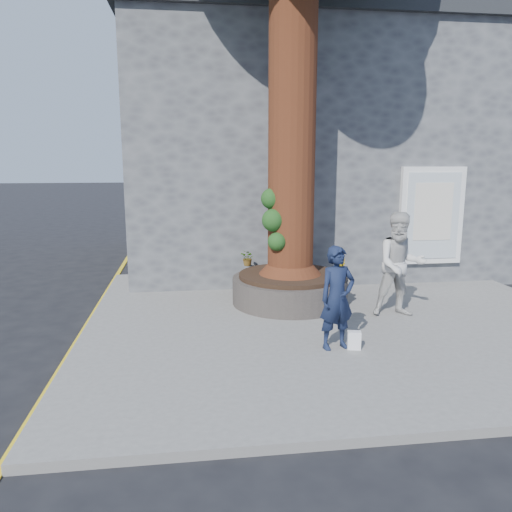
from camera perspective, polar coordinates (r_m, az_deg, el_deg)
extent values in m
plane|color=black|center=(8.17, 1.12, -10.25)|extent=(120.00, 120.00, 0.00)
cube|color=slate|center=(9.40, 9.31, -7.14)|extent=(9.00, 8.00, 0.12)
cube|color=yellow|center=(9.21, -19.22, -8.36)|extent=(0.10, 30.00, 0.01)
cube|color=#4A4C4F|center=(15.18, 6.40, 11.07)|extent=(10.00, 8.00, 6.00)
cube|color=black|center=(15.51, 6.67, 22.79)|extent=(10.30, 8.30, 0.30)
cube|color=white|center=(12.06, 19.40, 4.37)|extent=(1.50, 0.12, 2.20)
cube|color=silver|center=(12.00, 19.53, 4.33)|extent=(1.25, 0.04, 1.95)
cube|color=silver|center=(11.98, 19.60, 4.80)|extent=(0.90, 0.02, 1.30)
cylinder|color=black|center=(10.06, 3.88, -3.89)|extent=(2.30, 2.30, 0.52)
cylinder|color=black|center=(9.99, 3.90, -2.22)|extent=(2.04, 2.04, 0.08)
cylinder|color=#4A2012|center=(9.85, 4.20, 19.78)|extent=(0.90, 0.90, 7.50)
cone|color=#4A2012|center=(9.91, 3.93, -0.03)|extent=(1.24, 1.24, 0.70)
sphere|color=#164015|center=(9.53, 1.99, 4.11)|extent=(0.44, 0.44, 0.44)
sphere|color=#164015|center=(9.50, 2.43, 1.65)|extent=(0.36, 0.36, 0.36)
sphere|color=#164015|center=(9.60, 1.76, 6.57)|extent=(0.40, 0.40, 0.40)
imported|color=#131C36|center=(7.62, 9.26, -4.75)|extent=(0.65, 0.51, 1.58)
imported|color=silver|center=(9.44, 16.17, -0.96)|extent=(1.00, 0.82, 1.92)
cube|color=white|center=(7.82, 11.14, -9.43)|extent=(0.22, 0.16, 0.28)
imported|color=gray|center=(10.26, 5.46, -0.77)|extent=(0.19, 0.20, 0.31)
imported|color=gray|center=(9.53, 9.72, -1.44)|extent=(0.33, 0.32, 0.43)
imported|color=gray|center=(10.86, 5.33, -0.12)|extent=(0.24, 0.24, 0.31)
imported|color=gray|center=(10.65, -0.92, -0.21)|extent=(0.40, 0.41, 0.34)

